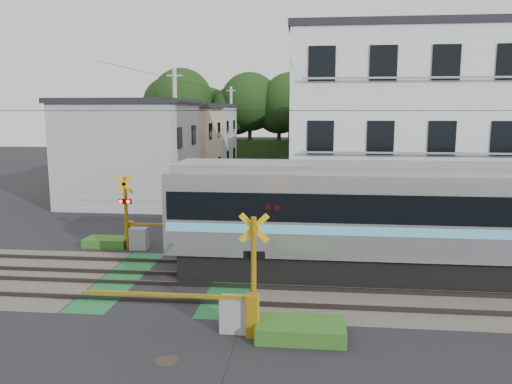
# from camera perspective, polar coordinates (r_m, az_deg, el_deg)

# --- Properties ---
(ground) EXTENTS (120.00, 120.00, 0.00)m
(ground) POSITION_cam_1_polar(r_m,az_deg,el_deg) (17.07, -9.11, -9.98)
(ground) COLOR black
(track_bed) EXTENTS (120.00, 120.00, 0.14)m
(track_bed) POSITION_cam_1_polar(r_m,az_deg,el_deg) (17.06, -9.12, -9.86)
(track_bed) COLOR #47423A
(track_bed) RESTS_ON ground
(crossing_signal_near) EXTENTS (4.74, 0.65, 3.09)m
(crossing_signal_near) POSITION_cam_1_polar(r_m,az_deg,el_deg) (12.96, -2.16, -12.83)
(crossing_signal_near) COLOR #EFB10C
(crossing_signal_near) RESTS_ON ground
(crossing_signal_far) EXTENTS (4.74, 0.65, 3.09)m
(crossing_signal_far) POSITION_cam_1_polar(r_m,az_deg,el_deg) (20.98, -13.41, -4.46)
(crossing_signal_far) COLOR #EFB10C
(crossing_signal_far) RESTS_ON ground
(apartment_block) EXTENTS (10.20, 8.36, 9.30)m
(apartment_block) POSITION_cam_1_polar(r_m,az_deg,el_deg) (25.40, 15.61, 6.79)
(apartment_block) COLOR silver
(apartment_block) RESTS_ON ground
(houses_row) EXTENTS (22.07, 31.35, 6.80)m
(houses_row) POSITION_cam_1_polar(r_m,az_deg,el_deg) (41.73, 0.43, 6.00)
(houses_row) COLOR #9EA1A3
(houses_row) RESTS_ON ground
(tree_hill) EXTENTS (40.00, 12.80, 11.18)m
(tree_hill) POSITION_cam_1_polar(r_m,az_deg,el_deg) (64.05, 2.19, 9.09)
(tree_hill) COLOR black
(tree_hill) RESTS_ON ground
(catenary) EXTENTS (60.00, 5.04, 7.00)m
(catenary) POSITION_cam_1_polar(r_m,az_deg,el_deg) (15.78, 12.11, 2.16)
(catenary) COLOR #2D2D33
(catenary) RESTS_ON ground
(utility_poles) EXTENTS (7.90, 42.00, 8.00)m
(utility_poles) POSITION_cam_1_polar(r_m,az_deg,el_deg) (38.95, -1.91, 7.00)
(utility_poles) COLOR #A5A5A0
(utility_poles) RESTS_ON ground
(pedestrian) EXTENTS (0.57, 0.39, 1.51)m
(pedestrian) POSITION_cam_1_polar(r_m,az_deg,el_deg) (44.11, -0.53, 2.92)
(pedestrian) COLOR #282731
(pedestrian) RESTS_ON ground
(manhole_cover) EXTENTS (0.53, 0.53, 0.02)m
(manhole_cover) POSITION_cam_1_polar(r_m,az_deg,el_deg) (12.04, -10.20, -18.47)
(manhole_cover) COLOR #2D261E
(manhole_cover) RESTS_ON ground
(weed_patches) EXTENTS (10.25, 8.80, 0.40)m
(weed_patches) POSITION_cam_1_polar(r_m,az_deg,el_deg) (16.57, -3.25, -9.80)
(weed_patches) COLOR #2D5E1E
(weed_patches) RESTS_ON ground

